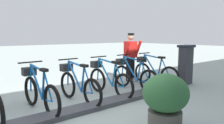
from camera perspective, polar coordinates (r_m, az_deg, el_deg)
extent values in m
plane|color=#A4B0AB|center=(4.63, -8.07, -12.98)|extent=(60.00, 60.00, 0.00)
cube|color=#47474C|center=(4.61, -8.08, -12.40)|extent=(0.44, 7.30, 0.10)
cube|color=#38383D|center=(7.31, 19.15, -0.97)|extent=(0.28, 0.44, 1.20)
cube|color=#194C8C|center=(7.35, 18.27, 1.86)|extent=(0.03, 0.30, 0.40)
cube|color=black|center=(7.25, 19.36, 4.04)|extent=(0.36, 0.52, 0.08)
torus|color=black|center=(6.62, 15.23, -3.98)|extent=(0.67, 0.10, 0.67)
torus|color=black|center=(7.23, 8.22, -2.86)|extent=(0.67, 0.10, 0.67)
cylinder|color=blue|center=(6.97, 10.42, -0.94)|extent=(0.60, 0.07, 0.70)
cylinder|color=blue|center=(6.77, 12.71, -1.54)|extent=(0.17, 0.05, 0.61)
cylinder|color=blue|center=(6.90, 10.87, 1.47)|extent=(0.69, 0.08, 0.11)
cylinder|color=blue|center=(6.74, 13.70, -3.97)|extent=(0.43, 0.05, 0.09)
cylinder|color=blue|center=(6.65, 14.20, -1.50)|extent=(0.33, 0.05, 0.56)
cylinder|color=blue|center=(7.16, 8.45, -0.47)|extent=(0.10, 0.04, 0.62)
cube|color=black|center=(6.70, 13.20, 1.20)|extent=(0.22, 0.11, 0.06)
cylinder|color=black|center=(7.10, 8.69, 2.37)|extent=(0.06, 0.54, 0.03)
cube|color=#2D2D2D|center=(7.19, 7.98, 0.68)|extent=(0.21, 0.29, 0.18)
torus|color=black|center=(5.90, 9.94, -5.19)|extent=(0.67, 0.10, 0.67)
torus|color=black|center=(6.58, 2.73, -3.78)|extent=(0.67, 0.10, 0.67)
cylinder|color=#1E71BB|center=(6.30, 4.93, -1.72)|extent=(0.60, 0.07, 0.70)
cylinder|color=#1E71BB|center=(6.08, 7.28, -2.41)|extent=(0.17, 0.05, 0.61)
cylinder|color=#1E71BB|center=(6.22, 5.36, 0.95)|extent=(0.69, 0.08, 0.11)
cylinder|color=#1E71BB|center=(6.03, 8.34, -5.14)|extent=(0.43, 0.05, 0.09)
cylinder|color=#1E71BB|center=(5.94, 8.84, -2.40)|extent=(0.33, 0.05, 0.56)
cylinder|color=#1E71BB|center=(6.51, 2.93, -1.16)|extent=(0.10, 0.04, 0.62)
cube|color=black|center=(5.99, 7.77, 0.63)|extent=(0.22, 0.11, 0.06)
cylinder|color=black|center=(6.45, 3.14, 1.95)|extent=(0.06, 0.54, 0.03)
cube|color=#2D2D2D|center=(6.55, 2.44, 0.10)|extent=(0.21, 0.29, 0.18)
torus|color=black|center=(5.25, 3.24, -6.65)|extent=(0.67, 0.10, 0.67)
torus|color=black|center=(6.02, -3.90, -4.85)|extent=(0.67, 0.10, 0.67)
cylinder|color=#1977B9|center=(5.70, -1.79, -2.65)|extent=(0.60, 0.07, 0.70)
cylinder|color=#1977B9|center=(5.45, 0.53, -3.47)|extent=(0.17, 0.05, 0.61)
cylinder|color=#1977B9|center=(5.61, -1.41, 0.29)|extent=(0.69, 0.08, 0.11)
cylinder|color=#1977B9|center=(5.40, 1.63, -6.53)|extent=(0.43, 0.05, 0.09)
cylinder|color=#1977B9|center=(5.30, 2.09, -3.50)|extent=(0.33, 0.05, 0.56)
cylinder|color=#1977B9|center=(5.93, -3.74, -1.99)|extent=(0.10, 0.04, 0.62)
cube|color=black|center=(5.36, 0.97, -0.09)|extent=(0.22, 0.11, 0.06)
cylinder|color=black|center=(5.86, -3.59, 1.42)|extent=(0.06, 0.54, 0.03)
cube|color=#2D2D2D|center=(5.98, -4.23, -0.60)|extent=(0.21, 0.29, 0.18)
torus|color=black|center=(4.69, -5.26, -8.35)|extent=(0.67, 0.10, 0.67)
torus|color=black|center=(5.55, -11.79, -6.03)|extent=(0.67, 0.10, 0.67)
cylinder|color=blue|center=(5.20, -9.97, -3.72)|extent=(0.60, 0.07, 0.70)
cylinder|color=blue|center=(4.92, -7.84, -4.71)|extent=(0.17, 0.05, 0.61)
cylinder|color=blue|center=(5.10, -9.68, -0.51)|extent=(0.69, 0.08, 0.11)
cylinder|color=blue|center=(4.87, -6.76, -8.14)|extent=(0.43, 0.05, 0.09)
cylinder|color=blue|center=(4.75, -6.40, -4.80)|extent=(0.33, 0.05, 0.56)
cylinder|color=blue|center=(5.46, -11.71, -2.95)|extent=(0.10, 0.04, 0.62)
cube|color=black|center=(4.82, -7.50, -0.98)|extent=(0.22, 0.11, 0.06)
cylinder|color=black|center=(5.38, -11.65, 0.76)|extent=(0.06, 0.54, 0.03)
cube|color=#2D2D2D|center=(5.50, -12.17, -1.42)|extent=(0.21, 0.29, 0.18)
torus|color=black|center=(4.27, -15.82, -10.20)|extent=(0.67, 0.10, 0.67)
torus|color=black|center=(5.20, -20.97, -7.26)|extent=(0.67, 0.10, 0.67)
cylinder|color=blue|center=(4.83, -19.66, -4.89)|extent=(0.60, 0.07, 0.70)
cylinder|color=blue|center=(4.52, -17.98, -6.07)|extent=(0.17, 0.05, 0.61)
cylinder|color=blue|center=(4.72, -19.53, -1.45)|extent=(0.69, 0.08, 0.11)
cylinder|color=blue|center=(4.46, -17.03, -9.85)|extent=(0.43, 0.05, 0.09)
cylinder|color=blue|center=(4.33, -16.84, -6.25)|extent=(0.33, 0.05, 0.56)
cylinder|color=blue|center=(5.11, -21.01, -3.98)|extent=(0.10, 0.04, 0.62)
cube|color=black|center=(4.41, -17.83, -2.04)|extent=(0.22, 0.11, 0.06)
cylinder|color=black|center=(5.02, -21.07, -0.03)|extent=(0.06, 0.54, 0.03)
cube|color=#2D2D2D|center=(5.16, -21.40, -2.34)|extent=(0.21, 0.29, 0.18)
cube|color=white|center=(7.52, 5.85, -4.64)|extent=(0.26, 0.12, 0.10)
cube|color=white|center=(7.46, 3.97, -4.71)|extent=(0.26, 0.12, 0.10)
cylinder|color=black|center=(7.48, 5.52, -1.73)|extent=(0.15, 0.15, 0.82)
cylinder|color=black|center=(7.35, 4.36, -1.88)|extent=(0.15, 0.15, 0.82)
cube|color=red|center=(7.34, 5.00, 3.37)|extent=(0.28, 0.41, 0.56)
cylinder|color=red|center=(7.44, 7.02, 3.61)|extent=(0.34, 0.12, 0.57)
cylinder|color=red|center=(7.10, 3.96, 3.47)|extent=(0.34, 0.12, 0.57)
sphere|color=tan|center=(7.33, 5.04, 6.72)|extent=(0.22, 0.22, 0.22)
cylinder|color=black|center=(7.31, 5.15, 7.50)|extent=(0.22, 0.22, 0.06)
cylinder|color=#59544C|center=(3.78, 13.97, -15.04)|extent=(0.56, 0.56, 0.35)
ellipsoid|color=#35713C|center=(3.63, 14.20, -8.07)|extent=(0.76, 0.76, 0.64)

